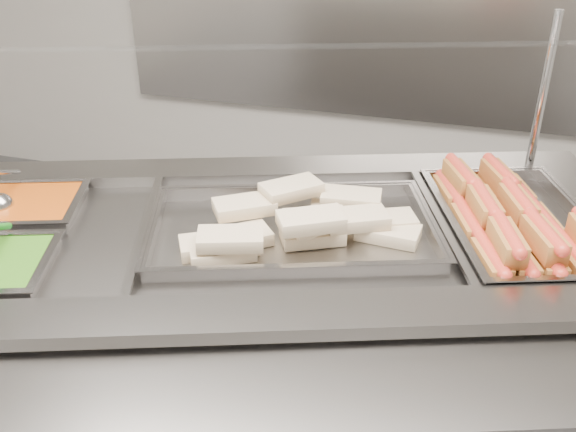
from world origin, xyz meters
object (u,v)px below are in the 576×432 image
(sneeze_guard, at_px, (263,53))
(ladle, at_px, (1,204))
(steam_counter, at_px, (270,365))
(pan_hotdogs, at_px, (515,233))
(pan_wraps, at_px, (292,233))

(sneeze_guard, bearing_deg, ladle, -153.12)
(steam_counter, distance_m, sneeze_guard, 0.94)
(sneeze_guard, distance_m, pan_hotdogs, 0.86)
(pan_hotdogs, distance_m, ladle, 1.46)
(steam_counter, height_order, pan_wraps, pan_wraps)
(pan_hotdogs, bearing_deg, sneeze_guard, -179.72)
(pan_hotdogs, xyz_separation_m, ladle, (-1.42, -0.35, 0.05))
(sneeze_guard, xyz_separation_m, pan_wraps, (0.14, -0.21, -0.43))
(sneeze_guard, bearing_deg, steam_counter, -70.44)
(steam_counter, relative_size, pan_hotdogs, 3.24)
(steam_counter, height_order, ladle, ladle)
(pan_wraps, bearing_deg, ladle, -170.39)
(steam_counter, distance_m, ladle, 0.93)
(steam_counter, height_order, pan_hotdogs, pan_hotdogs)
(steam_counter, bearing_deg, ladle, -171.24)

